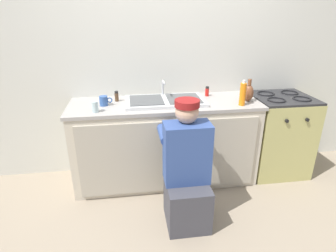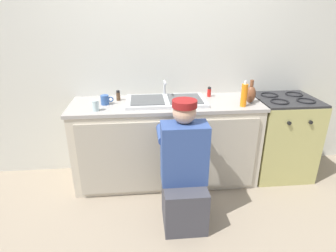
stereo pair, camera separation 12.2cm
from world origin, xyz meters
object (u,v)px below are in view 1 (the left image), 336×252
object	(u,v)px
spice_bottle_red	(207,91)
coffee_mug	(104,101)
water_glass	(95,107)
sink_double_basin	(165,101)
stove_range	(277,134)
spice_bottle_pepper	(117,96)
vase_decorative	(248,93)
soap_bottle_orange	(243,94)
plumber_person	(187,175)

from	to	relation	value
spice_bottle_red	coffee_mug	distance (m)	1.10
water_glass	sink_double_basin	bearing A→B (deg)	16.10
water_glass	stove_range	bearing A→B (deg)	5.61
stove_range	spice_bottle_pepper	world-z (taller)	spice_bottle_pepper
sink_double_basin	spice_bottle_red	bearing A→B (deg)	18.36
sink_double_basin	coffee_mug	distance (m)	0.61
vase_decorative	spice_bottle_pepper	world-z (taller)	vase_decorative
soap_bottle_orange	water_glass	world-z (taller)	soap_bottle_orange
sink_double_basin	spice_bottle_red	xyz separation A→B (m)	(0.48, 0.16, 0.03)
plumber_person	sink_double_basin	bearing A→B (deg)	97.10
vase_decorative	spice_bottle_pepper	bearing A→B (deg)	171.57
stove_range	coffee_mug	bearing A→B (deg)	-179.69
plumber_person	spice_bottle_pepper	size ratio (longest dim) A/B	10.52
spice_bottle_red	coffee_mug	bearing A→B (deg)	-171.01
stove_range	vase_decorative	size ratio (longest dim) A/B	3.94
coffee_mug	water_glass	size ratio (longest dim) A/B	1.26
sink_double_basin	vase_decorative	bearing A→B (deg)	-5.65
coffee_mug	soap_bottle_orange	bearing A→B (deg)	-7.84
plumber_person	spice_bottle_pepper	xyz separation A→B (m)	(-0.57, 0.82, 0.48)
sink_double_basin	stove_range	world-z (taller)	sink_double_basin
plumber_person	spice_bottle_pepper	distance (m)	1.11
sink_double_basin	spice_bottle_pepper	world-z (taller)	sink_double_basin
spice_bottle_pepper	coffee_mug	distance (m)	0.17
plumber_person	spice_bottle_pepper	world-z (taller)	plumber_person
stove_range	water_glass	size ratio (longest dim) A/B	9.06
soap_bottle_orange	vase_decorative	xyz separation A→B (m)	(0.11, 0.11, -0.02)
spice_bottle_pepper	water_glass	world-z (taller)	spice_bottle_pepper
soap_bottle_orange	coffee_mug	xyz separation A→B (m)	(-1.34, 0.18, -0.07)
vase_decorative	spice_bottle_red	distance (m)	0.44
coffee_mug	water_glass	bearing A→B (deg)	-110.41
stove_range	water_glass	world-z (taller)	water_glass
spice_bottle_red	spice_bottle_pepper	bearing A→B (deg)	-177.28
coffee_mug	plumber_person	bearing A→B (deg)	-44.96
stove_range	coffee_mug	size ratio (longest dim) A/B	7.19
soap_bottle_orange	spice_bottle_pepper	distance (m)	1.26
plumber_person	coffee_mug	bearing A→B (deg)	135.04
vase_decorative	plumber_person	bearing A→B (deg)	-140.66
stove_range	spice_bottle_red	size ratio (longest dim) A/B	8.63
sink_double_basin	vase_decorative	world-z (taller)	vase_decorative
plumber_person	spice_bottle_red	world-z (taller)	plumber_person
water_glass	coffee_mug	bearing A→B (deg)	69.59
sink_double_basin	vase_decorative	size ratio (longest dim) A/B	3.48
sink_double_basin	plumber_person	distance (m)	0.84
sink_double_basin	vase_decorative	distance (m)	0.85
coffee_mug	stove_range	bearing A→B (deg)	0.31
sink_double_basin	spice_bottle_pepper	bearing A→B (deg)	166.83
soap_bottle_orange	water_glass	size ratio (longest dim) A/B	2.50
plumber_person	vase_decorative	xyz separation A→B (m)	(0.76, 0.62, 0.51)
spice_bottle_red	plumber_person	bearing A→B (deg)	-114.46
sink_double_basin	coffee_mug	xyz separation A→B (m)	(-0.60, -0.01, 0.03)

